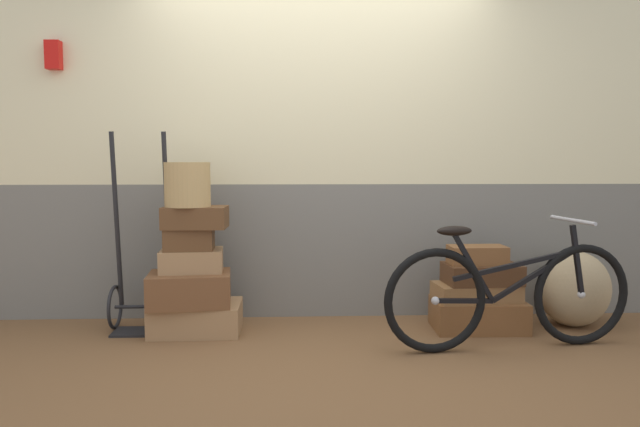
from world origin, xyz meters
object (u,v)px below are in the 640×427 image
(suitcase_2, at_px, (192,260))
(wicker_basket, at_px, (187,184))
(suitcase_0, at_px, (196,318))
(suitcase_3, at_px, (189,239))
(suitcase_8, at_px, (477,255))
(bicycle, at_px, (509,294))
(luggage_trolley, at_px, (143,286))
(suitcase_1, at_px, (190,289))
(suitcase_4, at_px, (195,217))
(suitcase_7, at_px, (482,274))
(suitcase_6, at_px, (476,292))
(suitcase_5, at_px, (478,315))
(burlap_sack, at_px, (574,289))

(suitcase_2, height_order, wicker_basket, wicker_basket)
(suitcase_0, bearing_deg, suitcase_3, -162.98)
(suitcase_8, relative_size, wicker_basket, 1.26)
(suitcase_0, xyz_separation_m, bicycle, (2.00, -0.44, 0.24))
(luggage_trolley, bearing_deg, suitcase_2, -12.24)
(suitcase_2, bearing_deg, suitcase_8, -6.42)
(suitcase_2, xyz_separation_m, suitcase_3, (-0.01, -0.02, 0.15))
(suitcase_1, bearing_deg, suitcase_8, -5.46)
(suitcase_1, relative_size, luggage_trolley, 0.40)
(suitcase_0, distance_m, suitcase_4, 0.69)
(suitcase_4, bearing_deg, suitcase_1, -139.16)
(suitcase_7, bearing_deg, luggage_trolley, 173.41)
(suitcase_6, bearing_deg, suitcase_1, 174.82)
(suitcase_3, xyz_separation_m, bicycle, (2.04, -0.42, -0.30))
(suitcase_2, xyz_separation_m, wicker_basket, (-0.01, -0.03, 0.52))
(suitcase_4, bearing_deg, suitcase_2, 148.97)
(bicycle, bearing_deg, suitcase_3, 168.25)
(suitcase_5, xyz_separation_m, burlap_sack, (0.70, 0.05, 0.16))
(suitcase_1, relative_size, suitcase_3, 1.68)
(suitcase_7, relative_size, suitcase_8, 1.31)
(suitcase_5, distance_m, bicycle, 0.49)
(suitcase_7, xyz_separation_m, wicker_basket, (-2.00, 0.02, 0.62))
(suitcase_7, bearing_deg, suitcase_5, 129.55)
(suitcase_7, bearing_deg, bicycle, -87.77)
(wicker_basket, bearing_deg, suitcase_6, -0.39)
(suitcase_1, distance_m, suitcase_4, 0.48)
(suitcase_0, distance_m, suitcase_1, 0.22)
(burlap_sack, bearing_deg, wicker_basket, -178.90)
(suitcase_6, bearing_deg, suitcase_2, 173.17)
(wicker_basket, bearing_deg, suitcase_1, -78.17)
(suitcase_4, relative_size, bicycle, 0.26)
(suitcase_1, distance_m, suitcase_7, 2.00)
(suitcase_1, relative_size, bicycle, 0.34)
(suitcase_7, height_order, burlap_sack, burlap_sack)
(suitcase_0, relative_size, suitcase_4, 1.43)
(suitcase_4, height_order, luggage_trolley, luggage_trolley)
(suitcase_1, height_order, burlap_sack, burlap_sack)
(suitcase_5, height_order, suitcase_7, suitcase_7)
(suitcase_5, distance_m, luggage_trolley, 2.33)
(suitcase_3, height_order, luggage_trolley, luggage_trolley)
(suitcase_4, bearing_deg, wicker_basket, -171.52)
(suitcase_0, relative_size, suitcase_6, 1.06)
(suitcase_1, relative_size, suitcase_2, 1.31)
(suitcase_0, height_order, bicycle, bicycle)
(suitcase_0, relative_size, suitcase_7, 1.19)
(suitcase_5, relative_size, wicker_basket, 2.04)
(suitcase_6, bearing_deg, bicycle, -84.73)
(suitcase_3, distance_m, suitcase_5, 2.05)
(suitcase_7, relative_size, wicker_basket, 1.66)
(suitcase_4, xyz_separation_m, wicker_basket, (-0.05, -0.01, 0.22))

